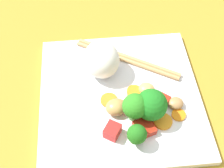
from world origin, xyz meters
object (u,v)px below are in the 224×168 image
Objects in this scene: carrot_slice_2 at (179,115)px; chopstick_pair at (127,59)px; rice_mound at (101,59)px; broccoli_floret_0 at (137,134)px; square_plate at (120,96)px.

chopstick_pair reaches higher than carrot_slice_2.
rice_mound is 0.38× the size of chopstick_pair.
chopstick_pair is at bearing 88.27° from broccoli_floret_0.
rice_mound reaches higher than square_plate.
chopstick_pair reaches higher than square_plate.
square_plate is at bearing -62.64° from rice_mound.
carrot_slice_2 is at bearing 28.09° from broccoli_floret_0.
carrot_slice_2 is (9.62, -5.34, 0.90)cm from square_plate.
broccoli_floret_0 is 0.22× the size of chopstick_pair.
square_plate is at bearing 104.61° from chopstick_pair.
rice_mound is at bearing 117.36° from square_plate.
carrot_slice_2 is (12.57, -11.04, -3.06)cm from rice_mound.
rice_mound is at bearing 53.61° from chopstick_pair.
broccoli_floret_0 is at bearing -151.91° from carrot_slice_2.
chopstick_pair is at bearing 74.77° from square_plate.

